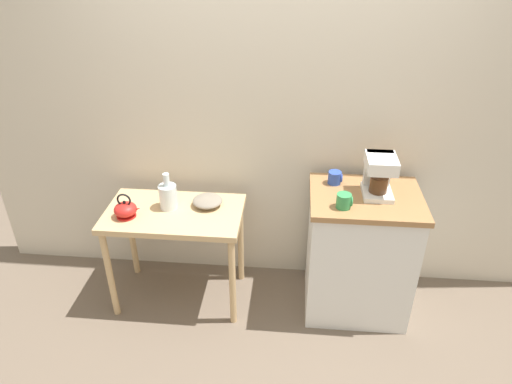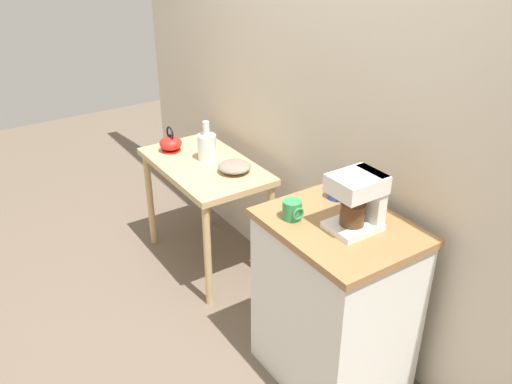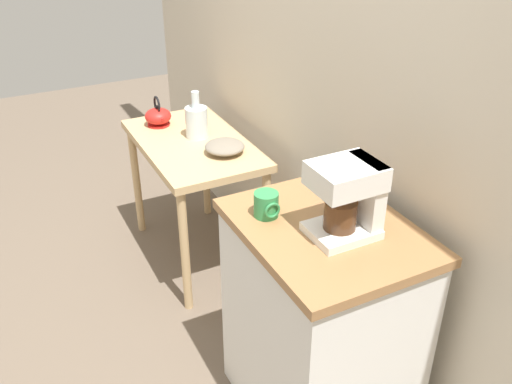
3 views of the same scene
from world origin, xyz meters
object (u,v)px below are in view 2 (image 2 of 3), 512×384
Objects in this scene: mug_blue at (337,191)px; teakettle at (171,143)px; glass_carafe_vase at (207,146)px; mug_tall_green at (292,210)px; bowl_stoneware at (235,166)px; coffee_maker at (359,199)px.

teakettle is at bearing -169.23° from mug_blue.
mug_tall_green is at bearing -8.90° from glass_carafe_vase.
bowl_stoneware is 1.12m from coffee_maker.
teakettle is 1.88× the size of mug_tall_green.
coffee_maker is (1.33, 0.02, 0.22)m from glass_carafe_vase.
coffee_maker reaches higher than teakettle.
teakettle is 0.28m from glass_carafe_vase.
teakettle reaches higher than bowl_stoneware.
mug_tall_green is at bearing -82.87° from mug_blue.
mug_blue is at bearing 6.28° from glass_carafe_vase.
coffee_maker is at bearing 5.37° from teakettle.
glass_carafe_vase reaches higher than bowl_stoneware.
bowl_stoneware is at bearing 178.22° from coffee_maker.
bowl_stoneware is 0.79× the size of glass_carafe_vase.
bowl_stoneware is 0.26m from glass_carafe_vase.
mug_blue is (-0.25, 0.10, -0.10)m from coffee_maker.
glass_carafe_vase is (0.24, 0.13, 0.04)m from teakettle.
mug_blue is (1.33, 0.25, 0.16)m from teakettle.
glass_carafe_vase is 1.14m from mug_tall_green.
coffee_maker is at bearing 41.27° from mug_tall_green.
coffee_maker is 0.30m from mug_tall_green.
teakettle is at bearing -159.78° from bowl_stoneware.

